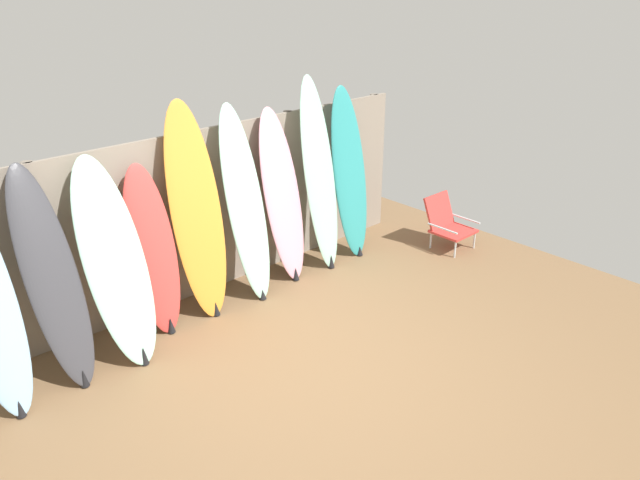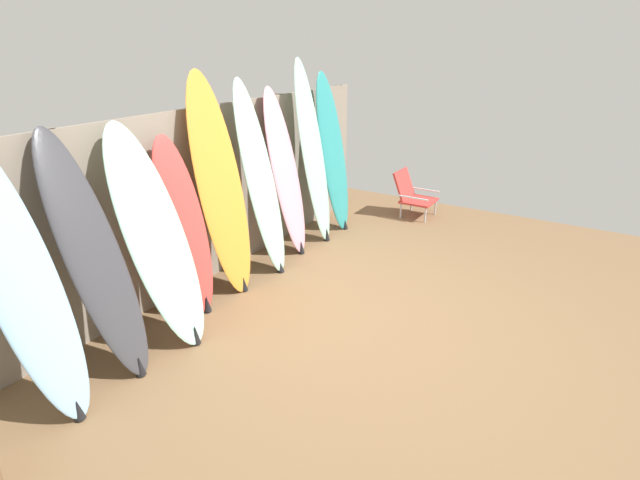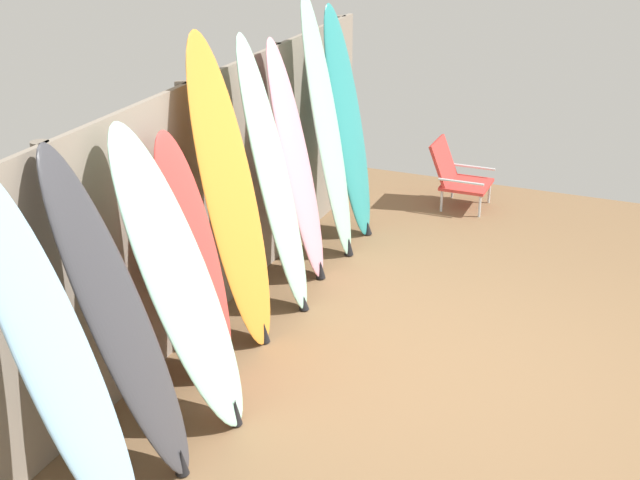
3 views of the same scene
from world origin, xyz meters
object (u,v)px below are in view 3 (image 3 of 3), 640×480
object	(u,v)px
beach_chair	(456,174)
surfboard_pink_6	(296,163)
surfboard_seafoam_5	(274,179)
surfboard_teal_8	(348,124)
surfboard_charcoal_1	(118,318)
surfboard_orange_4	(231,197)
surfboard_skyblue_0	(58,362)
surfboard_seafoam_7	(327,130)
surfboard_seafoam_2	(180,281)
surfboard_red_3	(195,261)

from	to	relation	value
beach_chair	surfboard_pink_6	bearing A→B (deg)	167.42
surfboard_seafoam_5	surfboard_teal_8	xyz separation A→B (m)	(1.57, 0.02, -0.01)
surfboard_charcoal_1	surfboard_orange_4	distance (m)	1.51
surfboard_orange_4	surfboard_seafoam_5	distance (m)	0.56
surfboard_skyblue_0	beach_chair	size ratio (longest dim) A/B	3.00
surfboard_orange_4	beach_chair	distance (m)	3.33
surfboard_skyblue_0	surfboard_seafoam_7	size ratio (longest dim) A/B	0.87
surfboard_pink_6	surfboard_teal_8	xyz separation A→B (m)	(1.01, -0.04, 0.05)
surfboard_skyblue_0	beach_chair	world-z (taller)	surfboard_skyblue_0
surfboard_teal_8	beach_chair	size ratio (longest dim) A/B	3.15
surfboard_seafoam_7	surfboard_seafoam_2	bearing A→B (deg)	-177.07
surfboard_red_3	surfboard_pink_6	xyz separation A→B (m)	(1.62, 0.02, 0.14)
surfboard_skyblue_0	surfboard_red_3	distance (m)	1.54
surfboard_pink_6	beach_chair	size ratio (longest dim) A/B	2.99
surfboard_orange_4	beach_chair	world-z (taller)	surfboard_orange_4
surfboard_red_3	beach_chair	distance (m)	3.77
surfboard_red_3	surfboard_pink_6	size ratio (longest dim) A/B	0.85
surfboard_seafoam_2	beach_chair	size ratio (longest dim) A/B	2.83
surfboard_skyblue_0	surfboard_seafoam_2	bearing A→B (deg)	-1.00
surfboard_seafoam_7	beach_chair	size ratio (longest dim) A/B	3.43
surfboard_charcoal_1	surfboard_seafoam_5	xyz separation A→B (m)	(2.06, 0.06, 0.11)
surfboard_skyblue_0	surfboard_seafoam_2	world-z (taller)	surfboard_skyblue_0
surfboard_skyblue_0	surfboard_charcoal_1	xyz separation A→B (m)	(0.54, 0.04, -0.04)
surfboard_skyblue_0	surfboard_seafoam_5	world-z (taller)	surfboard_seafoam_5
surfboard_teal_8	beach_chair	xyz separation A→B (m)	(1.02, -0.74, -0.69)
surfboard_orange_4	beach_chair	xyz separation A→B (m)	(3.15, -0.77, -0.74)
beach_chair	surfboard_red_3	bearing A→B (deg)	176.71
surfboard_seafoam_7	surfboard_pink_6	bearing A→B (deg)	174.42
surfboard_seafoam_2	surfboard_pink_6	size ratio (longest dim) A/B	0.94
surfboard_skyblue_0	surfboard_seafoam_2	size ratio (longest dim) A/B	1.06
surfboard_seafoam_5	surfboard_seafoam_7	size ratio (longest dim) A/B	0.93
surfboard_red_3	surfboard_orange_4	size ratio (longest dim) A/B	0.76
surfboard_red_3	surfboard_orange_4	world-z (taller)	surfboard_orange_4
surfboard_seafoam_5	surfboard_seafoam_7	distance (m)	1.07
surfboard_seafoam_5	surfboard_teal_8	size ratio (longest dim) A/B	1.01
surfboard_seafoam_2	surfboard_orange_4	world-z (taller)	surfboard_orange_4
surfboard_seafoam_5	surfboard_pink_6	bearing A→B (deg)	6.95
surfboard_orange_4	surfboard_teal_8	distance (m)	2.13
surfboard_red_3	surfboard_pink_6	world-z (taller)	surfboard_pink_6
surfboard_charcoal_1	surfboard_seafoam_5	bearing A→B (deg)	1.69
surfboard_red_3	surfboard_orange_4	distance (m)	0.57
surfboard_skyblue_0	surfboard_seafoam_5	bearing A→B (deg)	2.14
surfboard_orange_4	surfboard_teal_8	size ratio (longest dim) A/B	1.06
surfboard_teal_8	surfboard_seafoam_5	bearing A→B (deg)	-179.11
surfboard_orange_4	surfboard_pink_6	bearing A→B (deg)	0.89
surfboard_teal_8	beach_chair	world-z (taller)	surfboard_teal_8
surfboard_pink_6	surfboard_teal_8	size ratio (longest dim) A/B	0.95
surfboard_skyblue_0	surfboard_orange_4	distance (m)	2.05
surfboard_seafoam_5	beach_chair	xyz separation A→B (m)	(2.59, -0.72, -0.70)
surfboard_red_3	beach_chair	size ratio (longest dim) A/B	2.55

